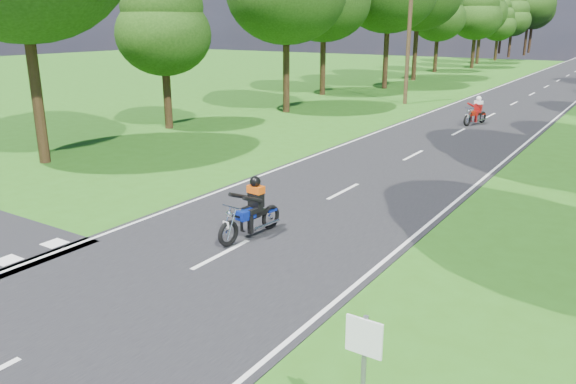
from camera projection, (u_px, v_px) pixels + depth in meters
The scene contains 7 objects.
ground at pixel (158, 288), 11.32m from camera, with size 160.00×160.00×0.00m, color #265914.
main_road at pixel (558, 81), 51.35m from camera, with size 7.00×140.00×0.02m, color black.
road_markings at pixel (553, 82), 49.91m from camera, with size 7.40×140.00×0.01m.
telegraph_pole at pixel (409, 40), 35.70m from camera, with size 1.20×0.26×8.00m.
road_sign at pixel (363, 368), 6.44m from camera, with size 0.45×0.07×2.00m.
rider_near_blue at pixel (250, 208), 13.75m from camera, with size 0.61×1.84×1.53m, color navy, non-canonical shape.
rider_far_red at pixel (476, 110), 29.08m from camera, with size 0.59×1.76×1.47m, color #A91D0D, non-canonical shape.
Camera 1 is at (7.83, -7.15, 5.14)m, focal length 35.00 mm.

